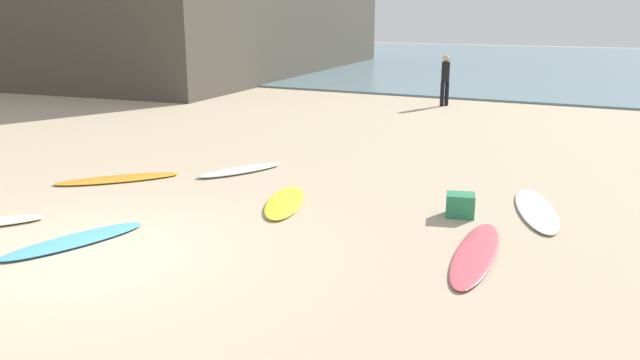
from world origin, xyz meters
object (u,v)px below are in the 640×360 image
object	(u,v)px
surfboard_0	(536,210)
surfboard_3	(476,253)
surfboard_6	(118,179)
beachgoer_near	(445,78)
surfboard_1	(240,170)
surfboard_2	(285,202)
beach_cooler	(460,205)
surfboard_4	(75,240)

from	to	relation	value
surfboard_0	surfboard_3	world-z (taller)	surfboard_0
surfboard_6	beachgoer_near	bearing A→B (deg)	-60.22
surfboard_1	surfboard_0	bearing A→B (deg)	25.31
surfboard_1	surfboard_2	bearing A→B (deg)	-12.83
surfboard_1	beachgoer_near	size ratio (longest dim) A/B	1.10
beachgoer_near	beach_cooler	distance (m)	12.36
surfboard_0	beachgoer_near	bearing A→B (deg)	96.25
surfboard_4	surfboard_6	world-z (taller)	surfboard_4
surfboard_1	surfboard_6	world-z (taller)	surfboard_1
surfboard_0	surfboard_6	size ratio (longest dim) A/B	1.06
surfboard_6	surfboard_2	bearing A→B (deg)	-135.91
surfboard_0	surfboard_3	bearing A→B (deg)	-117.15
surfboard_6	surfboard_1	bearing A→B (deg)	-94.91
beachgoer_near	surfboard_2	bearing A→B (deg)	38.80
surfboard_0	surfboard_4	xyz separation A→B (m)	(-5.56, -4.42, 0.00)
surfboard_2	beachgoer_near	bearing A→B (deg)	73.45
surfboard_2	surfboard_6	distance (m)	3.65
surfboard_1	surfboard_2	size ratio (longest dim) A/B	0.99
surfboard_0	surfboard_1	xyz separation A→B (m)	(-5.75, -0.00, 0.01)
surfboard_2	surfboard_4	world-z (taller)	surfboard_2
beach_cooler	surfboard_3	bearing A→B (deg)	-68.14
surfboard_0	beach_cooler	bearing A→B (deg)	-159.98
beachgoer_near	surfboard_6	bearing A→B (deg)	22.39
beach_cooler	surfboard_2	bearing A→B (deg)	-165.66
surfboard_3	surfboard_2	bearing A→B (deg)	-18.71
surfboard_0	surfboard_1	bearing A→B (deg)	163.19
surfboard_0	beachgoer_near	xyz separation A→B (m)	(-4.69, 11.00, 0.94)
surfboard_1	beachgoer_near	distance (m)	11.09
surfboard_0	surfboard_2	xyz separation A→B (m)	(-3.84, -1.50, 0.00)
surfboard_4	beachgoer_near	bearing A→B (deg)	103.41
surfboard_1	surfboard_4	size ratio (longest dim) A/B	0.92
surfboard_6	beachgoer_near	size ratio (longest dim) A/B	1.33
surfboard_3	beachgoer_near	distance (m)	14.04
surfboard_6	beachgoer_near	xyz separation A→B (m)	(2.81, 12.61, 0.94)
surfboard_4	surfboard_6	distance (m)	3.41
surfboard_2	beachgoer_near	world-z (taller)	beachgoer_near
surfboard_0	surfboard_1	distance (m)	5.75
surfboard_4	surfboard_6	bearing A→B (deg)	141.26
beachgoer_near	beach_cooler	size ratio (longest dim) A/B	3.94
surfboard_6	beach_cooler	world-z (taller)	beach_cooler
surfboard_4	beachgoer_near	size ratio (longest dim) A/B	1.20
surfboard_0	beachgoer_near	distance (m)	12.00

